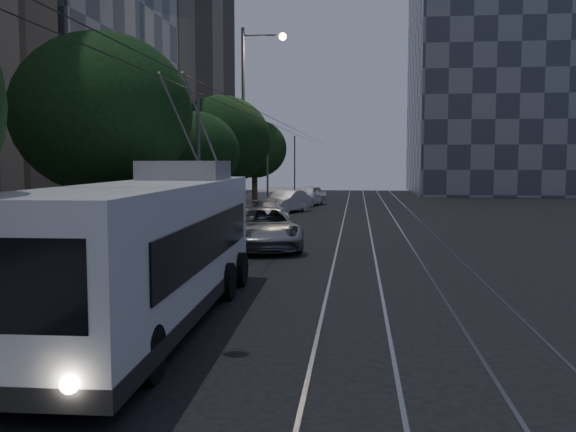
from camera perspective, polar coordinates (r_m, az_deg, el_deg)
The scene contains 18 objects.
ground at distance 15.76m, azimuth 2.22°, elevation -7.97°, with size 120.00×120.00×0.00m, color black.
sidewalk at distance 36.51m, azimuth -7.42°, elevation -0.48°, with size 5.00×90.00×0.15m, color slate.
tram_rails at distance 35.53m, azimuth 8.46°, elevation -0.75°, with size 4.52×90.00×0.02m.
overhead_wires at distance 35.83m, azimuth -3.54°, elevation 4.88°, with size 2.23×90.00×6.00m.
building_tan_far at distance 62.29m, azimuth -13.45°, elevation 17.74°, with size 14.40×22.40×34.80m.
building_distant_right at distance 72.83m, azimuth 19.96°, elevation 11.38°, with size 22.00×18.00×24.00m, color #3E424E.
trolleybus at distance 14.24m, azimuth -11.93°, elevation -2.84°, with size 2.72×11.84×5.63m.
pickup_silver at distance 25.72m, azimuth -2.31°, elevation -1.07°, with size 2.72×5.90×1.64m, color gray.
car_white_a at distance 29.73m, azimuth -1.53°, elevation -0.55°, with size 1.56×3.87×1.32m, color silver.
car_white_b at distance 35.90m, azimuth -1.81°, elevation 0.34°, with size 1.74×4.29×1.24m, color silver.
car_white_c at distance 43.23m, azimuth -0.16°, elevation 1.30°, with size 1.58×4.54×1.49m, color #BABBBF.
car_white_d at distance 49.98m, azimuth 1.78°, elevation 1.85°, with size 1.87×4.65×1.58m, color white.
tree_1 at distance 20.04m, azimuth -16.17°, elevation 8.69°, with size 5.32×5.32×7.30m.
tree_2 at distance 30.28m, azimuth -8.33°, elevation 5.60°, with size 4.22×4.22×5.80m.
tree_3 at distance 36.17m, azimuth -5.94°, elevation 6.69°, with size 5.54×5.54×7.12m.
tree_4 at distance 41.22m, azimuth -4.77°, elevation 6.30°, with size 4.50×4.50×6.53m.
tree_5 at distance 50.77m, azimuth -3.00°, elevation 5.98°, with size 5.09×5.09×6.71m.
streetlamp_far at distance 39.11m, azimuth -3.37°, elevation 9.75°, with size 2.71×0.44×11.39m.
Camera 1 is at (1.04, -15.32, 3.54)m, focal length 40.00 mm.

